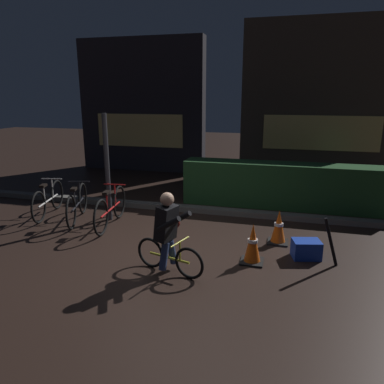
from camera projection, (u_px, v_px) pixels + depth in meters
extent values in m
plane|color=black|center=(172.00, 250.00, 6.33)|extent=(40.00, 40.00, 0.00)
cube|color=#56544F|center=(202.00, 210.00, 8.37)|extent=(12.00, 0.24, 0.12)
cube|color=#214723|center=(286.00, 186.00, 8.63)|extent=(4.80, 0.70, 1.05)
cube|color=#262328|center=(142.00, 106.00, 12.63)|extent=(4.39, 0.50, 4.42)
cube|color=#F2D172|center=(140.00, 130.00, 12.59)|extent=(3.07, 0.04, 1.10)
cube|color=#42382D|center=(323.00, 99.00, 11.73)|extent=(5.12, 0.50, 4.91)
cube|color=#F2D172|center=(320.00, 133.00, 11.75)|extent=(3.59, 0.04, 1.10)
cylinder|color=#2D2D33|center=(107.00, 168.00, 7.61)|extent=(0.10, 0.10, 2.23)
torus|color=black|center=(57.00, 194.00, 8.58)|extent=(0.20, 0.67, 0.68)
torus|color=black|center=(39.00, 207.00, 7.60)|extent=(0.20, 0.67, 0.68)
cylinder|color=silver|center=(48.00, 200.00, 8.09)|extent=(0.28, 0.99, 0.04)
cylinder|color=silver|center=(44.00, 194.00, 7.87)|extent=(0.03, 0.03, 0.38)
cube|color=black|center=(43.00, 186.00, 7.82)|extent=(0.14, 0.22, 0.05)
cylinder|color=silver|center=(52.00, 188.00, 8.31)|extent=(0.03, 0.03, 0.43)
cylinder|color=silver|center=(51.00, 179.00, 8.25)|extent=(0.45, 0.13, 0.02)
torus|color=black|center=(83.00, 198.00, 8.25)|extent=(0.26, 0.67, 0.69)
torus|color=black|center=(71.00, 212.00, 7.26)|extent=(0.26, 0.67, 0.69)
cylinder|color=black|center=(77.00, 205.00, 7.76)|extent=(0.37, 0.99, 0.04)
cylinder|color=black|center=(74.00, 198.00, 7.53)|extent=(0.03, 0.03, 0.39)
cube|color=black|center=(74.00, 189.00, 7.48)|extent=(0.16, 0.22, 0.05)
cylinder|color=black|center=(80.00, 191.00, 7.97)|extent=(0.03, 0.03, 0.44)
cylinder|color=black|center=(79.00, 182.00, 7.92)|extent=(0.44, 0.17, 0.02)
torus|color=black|center=(119.00, 202.00, 7.94)|extent=(0.13, 0.70, 0.70)
torus|color=black|center=(101.00, 218.00, 6.94)|extent=(0.13, 0.70, 0.70)
cylinder|color=#B21919|center=(111.00, 209.00, 7.44)|extent=(0.17, 1.05, 0.04)
cylinder|color=#B21919|center=(107.00, 202.00, 7.21)|extent=(0.03, 0.03, 0.40)
cube|color=black|center=(106.00, 193.00, 7.16)|extent=(0.12, 0.21, 0.05)
cylinder|color=#B21919|center=(115.00, 195.00, 7.66)|extent=(0.03, 0.03, 0.44)
cylinder|color=#B21919|center=(114.00, 184.00, 7.60)|extent=(0.46, 0.08, 0.02)
cube|color=black|center=(252.00, 261.00, 5.89)|extent=(0.36, 0.36, 0.03)
cone|color=#EA560F|center=(253.00, 243.00, 5.80)|extent=(0.26, 0.26, 0.61)
cylinder|color=white|center=(253.00, 241.00, 5.79)|extent=(0.16, 0.16, 0.05)
cube|color=black|center=(278.00, 242.00, 6.66)|extent=(0.36, 0.36, 0.03)
cone|color=#EA560F|center=(279.00, 226.00, 6.58)|extent=(0.26, 0.26, 0.58)
cylinder|color=white|center=(279.00, 224.00, 6.57)|extent=(0.16, 0.16, 0.05)
cube|color=#193DB7|center=(306.00, 249.00, 6.01)|extent=(0.51, 0.42, 0.30)
torus|color=black|center=(189.00, 263.00, 5.30)|extent=(0.48, 0.18, 0.48)
torus|color=black|center=(150.00, 253.00, 5.66)|extent=(0.48, 0.18, 0.48)
cylinder|color=gold|center=(169.00, 258.00, 5.48)|extent=(0.68, 0.24, 0.04)
cylinder|color=gold|center=(162.00, 248.00, 5.51)|extent=(0.03, 0.03, 0.26)
cube|color=black|center=(162.00, 240.00, 5.48)|extent=(0.22, 0.15, 0.05)
cylinder|color=gold|center=(180.00, 251.00, 5.35)|extent=(0.03, 0.03, 0.30)
cylinder|color=gold|center=(180.00, 242.00, 5.31)|extent=(0.15, 0.45, 0.02)
cylinder|color=navy|center=(172.00, 251.00, 5.56)|extent=(0.16, 0.23, 0.42)
cylinder|color=navy|center=(164.00, 256.00, 5.40)|extent=(0.16, 0.23, 0.42)
cube|color=black|center=(166.00, 223.00, 5.36)|extent=(0.34, 0.38, 0.54)
sphere|color=tan|center=(167.00, 199.00, 5.26)|extent=(0.20, 0.20, 0.20)
cylinder|color=black|center=(180.00, 219.00, 5.39)|extent=(0.40, 0.19, 0.29)
cylinder|color=black|center=(169.00, 224.00, 5.16)|extent=(0.40, 0.19, 0.29)
ellipsoid|color=maroon|center=(171.00, 221.00, 5.57)|extent=(0.35, 0.24, 0.24)
cylinder|color=black|center=(331.00, 242.00, 5.63)|extent=(0.30, 0.22, 0.82)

